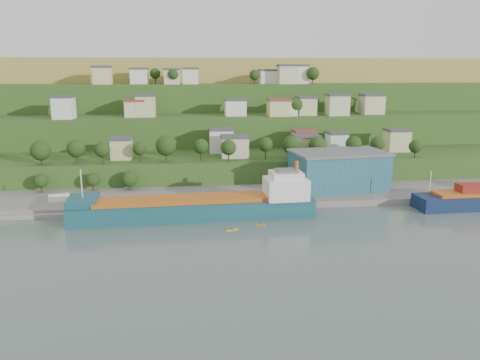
{
  "coord_description": "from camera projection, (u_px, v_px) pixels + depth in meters",
  "views": [
    {
      "loc": [
        -14.47,
        -119.19,
        40.69
      ],
      "look_at": [
        0.79,
        15.0,
        9.47
      ],
      "focal_mm": 35.0,
      "sensor_mm": 36.0,
      "label": 1
    }
  ],
  "objects": [
    {
      "name": "cargo_ship_near",
      "position": [
        202.0,
        208.0,
        133.72
      ],
      "size": [
        69.52,
        13.87,
        17.76
      ],
      "rotation": [
        0.0,
        0.0,
        0.04
      ],
      "color": "#14404B",
      "rests_on": "ground"
    },
    {
      "name": "kayak_yellow",
      "position": [
        232.0,
        229.0,
        123.17
      ],
      "size": [
        3.48,
        1.75,
        0.87
      ],
      "rotation": [
        0.0,
        0.0,
        0.34
      ],
      "color": "gold",
      "rests_on": "ground"
    },
    {
      "name": "kayak_orange",
      "position": [
        261.0,
        224.0,
        127.31
      ],
      "size": [
        2.96,
        1.31,
        0.73
      ],
      "rotation": [
        0.0,
        0.0,
        -0.28
      ],
      "color": "orange",
      "rests_on": "ground"
    },
    {
      "name": "caravan",
      "position": [
        59.0,
        199.0,
        143.74
      ],
      "size": [
        6.47,
        3.74,
        2.83
      ],
      "primitive_type": "cube",
      "rotation": [
        0.0,
        0.0,
        0.21
      ],
      "color": "white",
      "rests_on": "pebble_beach"
    },
    {
      "name": "dinghy",
      "position": [
        88.0,
        205.0,
        140.8
      ],
      "size": [
        4.83,
        2.91,
        0.91
      ],
      "primitive_type": "cube",
      "rotation": [
        0.0,
        0.0,
        -0.29
      ],
      "color": "silver",
      "rests_on": "pebble_beach"
    },
    {
      "name": "quay",
      "position": [
        293.0,
        198.0,
        155.44
      ],
      "size": [
        220.0,
        26.0,
        4.0
      ],
      "primitive_type": "cube",
      "color": "slate",
      "rests_on": "ground"
    },
    {
      "name": "pebble_beach",
      "position": [
        54.0,
        210.0,
        141.38
      ],
      "size": [
        40.0,
        18.0,
        2.4
      ],
      "primitive_type": "cube",
      "color": "slate",
      "rests_on": "ground"
    },
    {
      "name": "ground",
      "position": [
        243.0,
        227.0,
        126.14
      ],
      "size": [
        500.0,
        500.0,
        0.0
      ],
      "primitive_type": "plane",
      "color": "#475752",
      "rests_on": "ground"
    },
    {
      "name": "hillside",
      "position": [
        211.0,
        139.0,
        289.44
      ],
      "size": [
        360.0,
        210.64,
        96.0
      ],
      "color": "#284719",
      "rests_on": "ground"
    },
    {
      "name": "warehouse",
      "position": [
        338.0,
        170.0,
        158.23
      ],
      "size": [
        33.03,
        22.53,
        12.8
      ],
      "rotation": [
        0.0,
        0.0,
        0.12
      ],
      "color": "#214E63",
      "rests_on": "quay"
    }
  ]
}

